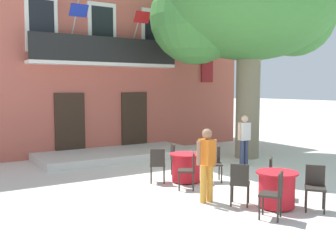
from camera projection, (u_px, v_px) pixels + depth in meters
The scene contains 16 objects.
ground_plane at pixel (200, 175), 11.17m from camera, with size 120.00×120.00×0.00m, color silver.
building_facade at pixel (84, 57), 16.26m from camera, with size 13.00×5.09×7.50m.
entrance_step_platform at pixel (117, 154), 13.93m from camera, with size 5.53×2.38×0.25m, color silver.
plane_tree at pixel (246, 10), 13.51m from camera, with size 6.42×5.64×7.20m.
cafe_table_near_tree at pixel (277, 189), 8.12m from camera, with size 0.86×0.86×0.76m.
cafe_chair_near_tree_0 at pixel (240, 181), 8.23m from camera, with size 0.57×0.57×0.91m.
cafe_chair_near_tree_1 at pixel (275, 192), 7.39m from camera, with size 0.55×0.55×0.91m.
cafe_chair_near_tree_2 at pixel (315, 184), 7.96m from camera, with size 0.56×0.56×0.91m.
cafe_chair_near_tree_3 at pixel (275, 175), 8.84m from camera, with size 0.56×0.56×0.91m.
cafe_table_middle at pixel (186, 167), 10.34m from camera, with size 0.86×0.86×0.76m.
cafe_chair_middle_0 at pixel (214, 161), 10.44m from camera, with size 0.54×0.54×0.91m.
cafe_chair_middle_1 at pixel (176, 157), 11.03m from camera, with size 0.51×0.51×0.91m.
cafe_chair_middle_2 at pixel (158, 163), 10.23m from camera, with size 0.55×0.55×0.91m.
cafe_chair_middle_3 at pixel (189, 168), 9.57m from camera, with size 0.56×0.56×0.91m.
pedestrian_near_entrance at pixel (244, 138), 12.43m from camera, with size 0.53×0.22×1.62m.
pedestrian_mid_plaza at pixel (207, 161), 8.47m from camera, with size 0.53×0.36×1.61m.
Camera 1 is at (-6.58, -8.83, 2.49)m, focal length 41.90 mm.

